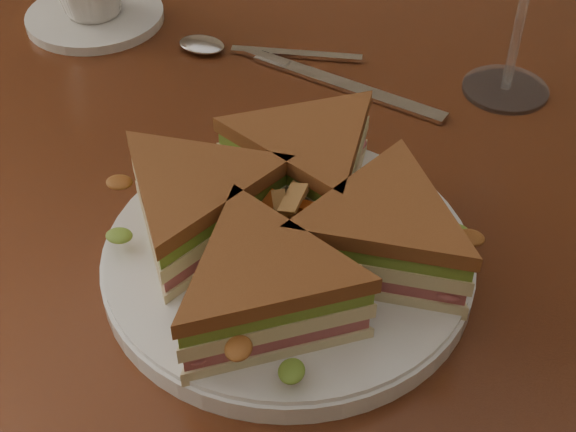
% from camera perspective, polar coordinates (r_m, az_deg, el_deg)
% --- Properties ---
extents(table, '(1.20, 0.80, 0.75)m').
position_cam_1_polar(table, '(0.74, 0.18, -2.15)').
color(table, '#3C1A0D').
rests_on(table, ground).
extents(plate, '(0.26, 0.26, 0.02)m').
position_cam_1_polar(plate, '(0.57, -0.00, -3.10)').
color(plate, white).
rests_on(plate, table).
extents(sandwich_wedges, '(0.30, 0.30, 0.06)m').
position_cam_1_polar(sandwich_wedges, '(0.55, -0.00, -0.39)').
color(sandwich_wedges, beige).
rests_on(sandwich_wedges, plate).
extents(crisps_mound, '(0.09, 0.09, 0.05)m').
position_cam_1_polar(crisps_mound, '(0.55, 0.00, -0.69)').
color(crisps_mound, '#C95619').
rests_on(crisps_mound, plate).
extents(spoon, '(0.18, 0.06, 0.01)m').
position_cam_1_polar(spoon, '(0.82, -4.53, 11.85)').
color(spoon, silver).
rests_on(spoon, table).
extents(knife, '(0.21, 0.05, 0.00)m').
position_cam_1_polar(knife, '(0.77, 3.22, 9.49)').
color(knife, silver).
rests_on(knife, table).
extents(saucer, '(0.14, 0.14, 0.01)m').
position_cam_1_polar(saucer, '(0.89, -13.55, 13.62)').
color(saucer, white).
rests_on(saucer, table).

